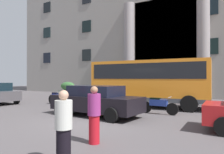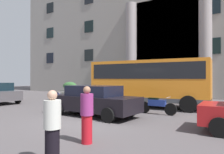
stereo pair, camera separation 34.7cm
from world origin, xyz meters
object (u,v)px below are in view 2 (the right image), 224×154
object	(u,v)px
hedge_planter_entrance_right	(101,90)
hedge_planter_east	(187,93)
pedestrian_man_red_shirt	(52,128)
orange_minibus	(149,80)
scooter_by_planter	(156,105)
pedestrian_man_crossing	(87,115)
parked_coupe_end	(94,100)
motorcycle_near_kerb	(57,98)
hedge_planter_west	(70,89)

from	to	relation	value
hedge_planter_entrance_right	hedge_planter_east	size ratio (longest dim) A/B	1.06
hedge_planter_entrance_right	pedestrian_man_red_shirt	size ratio (longest dim) A/B	1.22
orange_minibus	scooter_by_planter	world-z (taller)	orange_minibus
orange_minibus	pedestrian_man_crossing	size ratio (longest dim) A/B	4.62
scooter_by_planter	pedestrian_man_crossing	bearing A→B (deg)	-88.57
parked_coupe_end	motorcycle_near_kerb	world-z (taller)	parked_coupe_end
pedestrian_man_crossing	scooter_by_planter	bearing A→B (deg)	-11.10
hedge_planter_entrance_right	hedge_planter_west	xyz separation A→B (m)	(-4.13, -0.05, 0.08)
hedge_planter_entrance_right	motorcycle_near_kerb	distance (m)	6.97
hedge_planter_east	pedestrian_man_red_shirt	bearing A→B (deg)	-87.81
hedge_planter_west	pedestrian_man_crossing	bearing A→B (deg)	-45.07
pedestrian_man_red_shirt	pedestrian_man_crossing	bearing A→B (deg)	104.66
hedge_planter_west	scooter_by_planter	bearing A→B (deg)	-29.31
orange_minibus	hedge_planter_entrance_right	bearing A→B (deg)	141.43
pedestrian_man_red_shirt	pedestrian_man_crossing	size ratio (longest dim) A/B	0.98
orange_minibus	hedge_planter_east	world-z (taller)	orange_minibus
orange_minibus	hedge_planter_entrance_right	world-z (taller)	orange_minibus
orange_minibus	hedge_planter_entrance_right	distance (m)	8.62
hedge_planter_entrance_right	orange_minibus	bearing A→B (deg)	-33.53
hedge_planter_west	motorcycle_near_kerb	world-z (taller)	hedge_planter_west
hedge_planter_east	pedestrian_man_crossing	bearing A→B (deg)	-89.13
hedge_planter_west	orange_minibus	bearing A→B (deg)	-22.53
hedge_planter_west	parked_coupe_end	bearing A→B (deg)	-41.80
orange_minibus	pedestrian_man_red_shirt	xyz separation A→B (m)	(1.79, -9.62, -0.94)
hedge_planter_east	hedge_planter_west	bearing A→B (deg)	179.71
hedge_planter_west	pedestrian_man_crossing	distance (m)	17.97
orange_minibus	motorcycle_near_kerb	size ratio (longest dim) A/B	3.85
parked_coupe_end	pedestrian_man_crossing	xyz separation A→B (m)	(2.49, -3.59, 0.05)
hedge_planter_east	pedestrian_man_crossing	size ratio (longest dim) A/B	1.13
scooter_by_planter	pedestrian_man_crossing	world-z (taller)	pedestrian_man_crossing
parked_coupe_end	pedestrian_man_red_shirt	bearing A→B (deg)	-57.36
parked_coupe_end	pedestrian_man_crossing	bearing A→B (deg)	-51.48
parked_coupe_end	scooter_by_planter	xyz separation A→B (m)	(2.39, 2.05, -0.29)
pedestrian_man_red_shirt	hedge_planter_entrance_right	bearing A→B (deg)	123.89
hedge_planter_east	pedestrian_man_red_shirt	distance (m)	14.24
parked_coupe_end	pedestrian_man_crossing	size ratio (longest dim) A/B	2.91
hedge_planter_east	orange_minibus	bearing A→B (deg)	-105.15
motorcycle_near_kerb	pedestrian_man_crossing	size ratio (longest dim) A/B	1.20
parked_coupe_end	scooter_by_planter	distance (m)	3.17
hedge_planter_entrance_right	scooter_by_planter	size ratio (longest dim) A/B	0.96
hedge_planter_west	parked_coupe_end	world-z (taller)	parked_coupe_end
hedge_planter_east	pedestrian_man_red_shirt	xyz separation A→B (m)	(0.54, -14.22, 0.10)
orange_minibus	hedge_planter_west	distance (m)	12.22
orange_minibus	pedestrian_man_red_shirt	world-z (taller)	orange_minibus
parked_coupe_end	pedestrian_man_red_shirt	world-z (taller)	pedestrian_man_red_shirt
hedge_planter_east	hedge_planter_west	xyz separation A→B (m)	(-12.50, 0.06, -0.00)
hedge_planter_east	pedestrian_man_red_shirt	world-z (taller)	pedestrian_man_red_shirt
scooter_by_planter	motorcycle_near_kerb	distance (m)	7.39
hedge_planter_entrance_right	hedge_planter_west	size ratio (longest dim) A/B	0.97
pedestrian_man_red_shirt	pedestrian_man_crossing	xyz separation A→B (m)	(-0.35, 1.57, 0.01)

